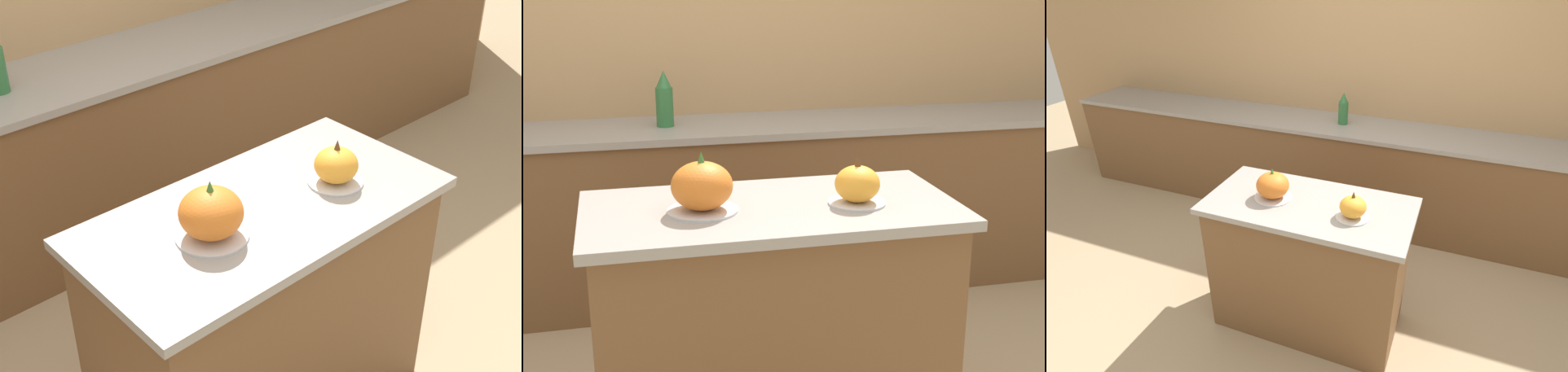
# 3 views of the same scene
# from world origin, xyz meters

# --- Properties ---
(wall_back) EXTENTS (8.00, 0.06, 2.50)m
(wall_back) POSITION_xyz_m (0.00, 1.73, 1.25)
(wall_back) COLOR tan
(wall_back) RESTS_ON ground_plane
(kitchen_island) EXTENTS (1.21, 0.61, 0.92)m
(kitchen_island) POSITION_xyz_m (0.00, 0.00, 0.46)
(kitchen_island) COLOR brown
(kitchen_island) RESTS_ON ground_plane
(back_counter) EXTENTS (6.00, 0.60, 0.91)m
(back_counter) POSITION_xyz_m (0.00, 1.40, 0.46)
(back_counter) COLOR brown
(back_counter) RESTS_ON ground_plane
(pumpkin_cake_left) EXTENTS (0.22, 0.22, 0.19)m
(pumpkin_cake_left) POSITION_xyz_m (-0.22, -0.02, 1.00)
(pumpkin_cake_left) COLOR silver
(pumpkin_cake_left) RESTS_ON kitchen_island
(pumpkin_cake_right) EXTENTS (0.19, 0.19, 0.16)m
(pumpkin_cake_right) POSITION_xyz_m (0.28, -0.05, 0.98)
(pumpkin_cake_right) COLOR silver
(pumpkin_cake_right) RESTS_ON kitchen_island
(bottle_tall) EXTENTS (0.09, 0.09, 0.28)m
(bottle_tall) POSITION_xyz_m (-0.23, 1.41, 1.04)
(bottle_tall) COLOR #2D6B38
(bottle_tall) RESTS_ON back_counter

